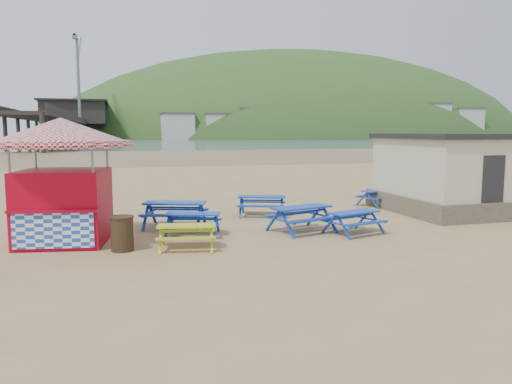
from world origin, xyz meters
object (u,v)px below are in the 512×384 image
object	(u,v)px
picnic_table_blue_a	(175,215)
litter_bin	(122,233)
picnic_table_yellow	(187,237)
amenity_block	(479,172)
picnic_table_blue_b	(262,206)
ice_cream_kiosk	(62,165)

from	to	relation	value
picnic_table_blue_a	litter_bin	distance (m)	3.50
picnic_table_yellow	amenity_block	world-z (taller)	amenity_block
picnic_table_blue_a	picnic_table_blue_b	xyz separation A→B (m)	(3.50, 1.47, -0.05)
ice_cream_kiosk	litter_bin	distance (m)	2.83
ice_cream_kiosk	amenity_block	distance (m)	16.01
picnic_table_blue_b	ice_cream_kiosk	world-z (taller)	ice_cream_kiosk
ice_cream_kiosk	litter_bin	size ratio (longest dim) A/B	4.90
picnic_table_blue_a	litter_bin	bearing A→B (deg)	-101.23
amenity_block	litter_bin	bearing A→B (deg)	-166.65
picnic_table_yellow	litter_bin	world-z (taller)	litter_bin
picnic_table_blue_b	litter_bin	xyz separation A→B (m)	(-5.28, -4.49, 0.11)
picnic_table_yellow	litter_bin	distance (m)	1.75
picnic_table_yellow	ice_cream_kiosk	size ratio (longest dim) A/B	0.38
picnic_table_blue_a	litter_bin	world-z (taller)	litter_bin
ice_cream_kiosk	litter_bin	bearing A→B (deg)	-33.95
picnic_table_blue_b	picnic_table_yellow	distance (m)	5.90
picnic_table_blue_b	ice_cream_kiosk	bearing A→B (deg)	-136.73
ice_cream_kiosk	amenity_block	xyz separation A→B (m)	(15.88, 1.89, -0.72)
litter_bin	amenity_block	world-z (taller)	amenity_block
picnic_table_blue_b	ice_cream_kiosk	size ratio (longest dim) A/B	0.47
picnic_table_blue_b	litter_bin	world-z (taller)	litter_bin
picnic_table_yellow	amenity_block	xyz separation A→B (m)	(12.58, 3.61, 1.23)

